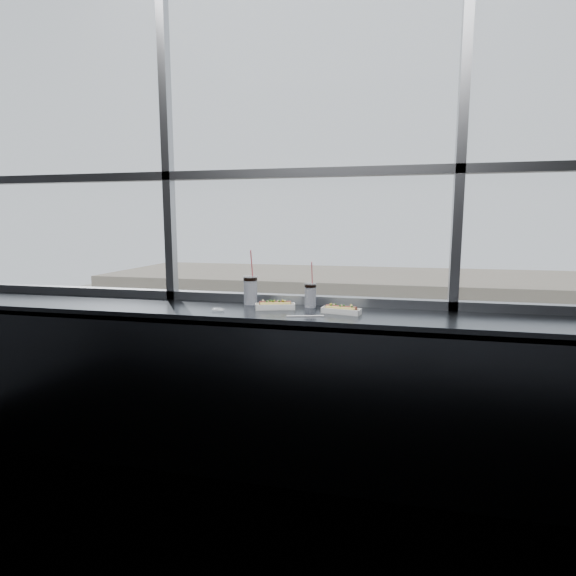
% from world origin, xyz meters
% --- Properties ---
extents(wall_back_lower, '(6.00, 0.00, 6.00)m').
position_xyz_m(wall_back_lower, '(0.00, 1.50, 0.55)').
color(wall_back_lower, black).
rests_on(wall_back_lower, ground).
extents(window_glass, '(6.00, 0.00, 6.00)m').
position_xyz_m(window_glass, '(0.00, 1.52, 2.30)').
color(window_glass, silver).
rests_on(window_glass, ground).
extents(window_mullions, '(6.00, 0.08, 2.40)m').
position_xyz_m(window_mullions, '(0.00, 1.50, 2.30)').
color(window_mullions, gray).
rests_on(window_mullions, ground).
extents(counter, '(6.00, 0.55, 0.06)m').
position_xyz_m(counter, '(0.00, 1.23, 1.07)').
color(counter, '#4B5158').
rests_on(counter, ground).
extents(counter_fascia, '(6.00, 0.04, 1.04)m').
position_xyz_m(counter_fascia, '(0.00, 0.97, 0.55)').
color(counter_fascia, '#4B5158').
rests_on(counter_fascia, ground).
extents(hotdog_tray_left, '(0.27, 0.16, 0.06)m').
position_xyz_m(hotdog_tray_left, '(-0.14, 1.26, 1.13)').
color(hotdog_tray_left, white).
rests_on(hotdog_tray_left, counter).
extents(hotdog_tray_right, '(0.26, 0.13, 0.06)m').
position_xyz_m(hotdog_tray_right, '(0.30, 1.21, 1.12)').
color(hotdog_tray_right, white).
rests_on(hotdog_tray_right, counter).
extents(soda_cup_left, '(0.10, 0.10, 0.38)m').
position_xyz_m(soda_cup_left, '(-0.35, 1.40, 1.21)').
color(soda_cup_left, white).
rests_on(soda_cup_left, counter).
extents(soda_cup_right, '(0.08, 0.08, 0.31)m').
position_xyz_m(soda_cup_right, '(0.08, 1.38, 1.19)').
color(soda_cup_right, white).
rests_on(soda_cup_right, counter).
extents(loose_straw, '(0.22, 0.07, 0.01)m').
position_xyz_m(loose_straw, '(0.10, 1.07, 1.10)').
color(loose_straw, white).
rests_on(loose_straw, counter).
extents(wrapper, '(0.10, 0.07, 0.02)m').
position_xyz_m(wrapper, '(-0.48, 1.12, 1.11)').
color(wrapper, silver).
rests_on(wrapper, counter).
extents(plaza_ground, '(120.00, 120.00, 0.00)m').
position_xyz_m(plaza_ground, '(0.00, 45.00, -11.00)').
color(plaza_ground, gray).
rests_on(plaza_ground, ground).
extents(street_asphalt, '(80.00, 10.00, 0.06)m').
position_xyz_m(street_asphalt, '(0.00, 21.50, -10.97)').
color(street_asphalt, black).
rests_on(street_asphalt, plaza_ground).
extents(far_sidewalk, '(80.00, 6.00, 0.04)m').
position_xyz_m(far_sidewalk, '(0.00, 29.50, -10.98)').
color(far_sidewalk, gray).
rests_on(far_sidewalk, plaza_ground).
extents(far_building, '(50.00, 14.00, 8.00)m').
position_xyz_m(far_building, '(0.00, 39.50, -7.00)').
color(far_building, gray).
rests_on(far_building, plaza_ground).
extents(car_near_b, '(2.60, 5.68, 1.86)m').
position_xyz_m(car_near_b, '(-6.50, 17.50, -10.01)').
color(car_near_b, '#2A2324').
rests_on(car_near_b, street_asphalt).
extents(car_near_a, '(2.78, 6.36, 2.10)m').
position_xyz_m(car_near_a, '(-14.34, 17.50, -9.89)').
color(car_near_a, '#8197A1').
rests_on(car_near_a, street_asphalt).
extents(car_far_a, '(2.67, 5.95, 1.95)m').
position_xyz_m(car_far_a, '(-10.76, 25.50, -9.96)').
color(car_far_a, black).
rests_on(car_far_a, street_asphalt).
extents(car_near_c, '(3.27, 6.77, 2.19)m').
position_xyz_m(car_near_c, '(-1.63, 17.50, -9.85)').
color(car_near_c, maroon).
rests_on(car_near_c, street_asphalt).
extents(car_far_b, '(3.32, 6.41, 2.04)m').
position_xyz_m(car_far_b, '(0.35, 25.50, -9.92)').
color(car_far_b, '#591B27').
rests_on(car_far_b, street_asphalt).
extents(car_near_d, '(3.02, 6.59, 2.15)m').
position_xyz_m(car_near_d, '(5.92, 17.50, -9.86)').
color(car_near_d, white).
rests_on(car_near_d, street_asphalt).
extents(pedestrian_b, '(0.89, 0.66, 1.99)m').
position_xyz_m(pedestrian_b, '(-0.38, 28.85, -9.96)').
color(pedestrian_b, '#66605B').
rests_on(pedestrian_b, far_sidewalk).
extents(pedestrian_d, '(0.84, 0.63, 1.90)m').
position_xyz_m(pedestrian_d, '(7.30, 30.54, -10.01)').
color(pedestrian_d, '#66605B').
rests_on(pedestrian_d, far_sidewalk).
extents(pedestrian_c, '(0.86, 0.64, 1.93)m').
position_xyz_m(pedestrian_c, '(5.83, 28.65, -9.99)').
color(pedestrian_c, '#66605B').
rests_on(pedestrian_c, far_sidewalk).
extents(tree_left, '(3.45, 3.45, 5.39)m').
position_xyz_m(tree_left, '(-10.29, 29.50, -7.35)').
color(tree_left, '#47382B').
rests_on(tree_left, far_sidewalk).
extents(tree_center, '(2.92, 2.92, 4.56)m').
position_xyz_m(tree_center, '(1.57, 29.50, -7.90)').
color(tree_center, '#47382B').
rests_on(tree_center, far_sidewalk).
extents(tree_right, '(3.13, 3.13, 4.90)m').
position_xyz_m(tree_right, '(12.17, 29.50, -7.68)').
color(tree_right, '#47382B').
rests_on(tree_right, far_sidewalk).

